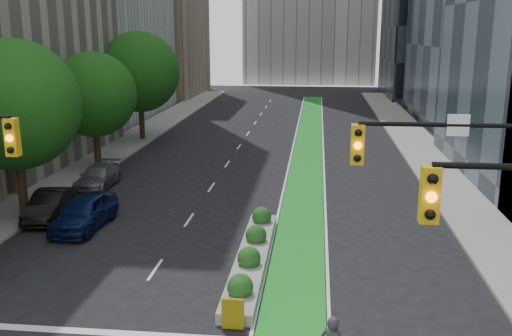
% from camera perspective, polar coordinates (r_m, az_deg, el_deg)
% --- Properties ---
extents(sidewalk_left, '(3.60, 90.00, 0.15)m').
position_cam_1_polar(sidewalk_left, '(43.04, -15.03, 1.09)').
color(sidewalk_left, gray).
rests_on(sidewalk_left, ground).
extents(sidewalk_right, '(3.60, 90.00, 0.15)m').
position_cam_1_polar(sidewalk_right, '(40.99, 17.48, 0.30)').
color(sidewalk_right, gray).
rests_on(sidewalk_right, ground).
extents(bike_lane_paint, '(2.20, 70.00, 0.01)m').
position_cam_1_polar(bike_lane_paint, '(45.07, 5.22, 1.97)').
color(bike_lane_paint, '#198E24').
rests_on(bike_lane_paint, ground).
extents(building_tan_far, '(14.00, 16.00, 26.00)m').
position_cam_1_polar(building_tan_far, '(83.63, -10.70, 16.15)').
color(building_tan_far, tan).
rests_on(building_tan_far, ground).
extents(tree_mid, '(6.40, 6.40, 8.78)m').
position_cam_1_polar(tree_mid, '(30.17, -23.06, 5.83)').
color(tree_mid, black).
rests_on(tree_mid, ground).
extents(tree_midfar, '(5.60, 5.60, 7.76)m').
position_cam_1_polar(tree_midfar, '(39.21, -15.93, 7.06)').
color(tree_midfar, black).
rests_on(tree_midfar, ground).
extents(tree_far, '(6.60, 6.60, 9.00)m').
position_cam_1_polar(tree_far, '(48.52, -11.58, 9.38)').
color(tree_far, black).
rests_on(tree_far, ground).
extents(signal_right, '(5.82, 0.51, 7.20)m').
position_cam_1_polar(signal_right, '(16.04, 24.22, -3.23)').
color(signal_right, black).
rests_on(signal_right, ground).
extents(median_planter, '(1.20, 10.26, 1.10)m').
position_cam_1_polar(median_planter, '(23.05, -0.39, -8.65)').
color(median_planter, gray).
rests_on(median_planter, ground).
extents(parked_car_left_near, '(2.08, 4.74, 1.59)m').
position_cam_1_polar(parked_car_left_near, '(28.03, -16.78, -4.21)').
color(parked_car_left_near, '#0B1644').
rests_on(parked_car_left_near, ground).
extents(parked_car_left_mid, '(1.93, 4.38, 1.40)m').
position_cam_1_polar(parked_car_left_mid, '(29.95, -19.91, -3.50)').
color(parked_car_left_mid, black).
rests_on(parked_car_left_mid, ground).
extents(parked_car_left_far, '(1.98, 4.55, 1.30)m').
position_cam_1_polar(parked_car_left_far, '(34.94, -15.54, -0.86)').
color(parked_car_left_far, '#5B5D61').
rests_on(parked_car_left_far, ground).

